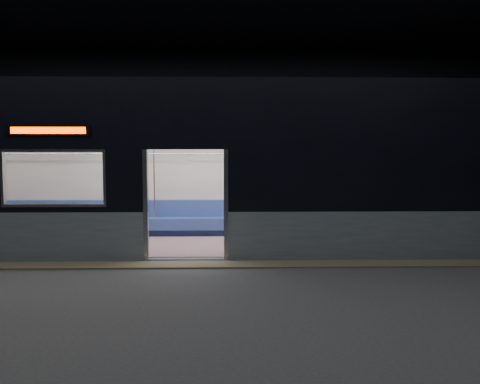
{
  "coord_description": "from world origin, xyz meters",
  "views": [
    {
      "loc": [
        0.77,
        -8.28,
        2.03
      ],
      "look_at": [
        1.03,
        2.3,
        1.16
      ],
      "focal_mm": 38.0,
      "sensor_mm": 36.0,
      "label": 1
    }
  ],
  "objects": [
    {
      "name": "station_floor",
      "position": [
        0.0,
        0.0,
        -0.01
      ],
      "size": [
        24.0,
        14.0,
        0.01
      ],
      "primitive_type": "cube",
      "color": "#47494C",
      "rests_on": "ground"
    },
    {
      "name": "station_envelope",
      "position": [
        0.0,
        0.0,
        3.66
      ],
      "size": [
        24.0,
        14.0,
        5.0
      ],
      "color": "black",
      "rests_on": "station_floor"
    },
    {
      "name": "tactile_strip",
      "position": [
        0.0,
        0.55,
        0.01
      ],
      "size": [
        22.8,
        0.5,
        0.03
      ],
      "primitive_type": "cube",
      "color": "#8C7F59",
      "rests_on": "station_floor"
    },
    {
      "name": "metro_car",
      "position": [
        -0.0,
        2.54,
        1.85
      ],
      "size": [
        18.0,
        3.04,
        3.35
      ],
      "color": "#94A3B0",
      "rests_on": "station_floor"
    },
    {
      "name": "passenger",
      "position": [
        3.92,
        3.55,
        0.77
      ],
      "size": [
        0.39,
        0.65,
        1.3
      ],
      "rotation": [
        0.0,
        0.0,
        -0.12
      ],
      "color": "black",
      "rests_on": "metro_car"
    },
    {
      "name": "handbag",
      "position": [
        3.87,
        3.34,
        0.66
      ],
      "size": [
        0.31,
        0.28,
        0.14
      ],
      "primitive_type": "cube",
      "rotation": [
        0.0,
        0.0,
        -0.19
      ],
      "color": "black",
      "rests_on": "passenger"
    },
    {
      "name": "transit_map",
      "position": [
        2.14,
        3.85,
        1.5
      ],
      "size": [
        1.08,
        0.03,
        0.7
      ],
      "primitive_type": "cube",
      "color": "white",
      "rests_on": "metro_car"
    }
  ]
}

